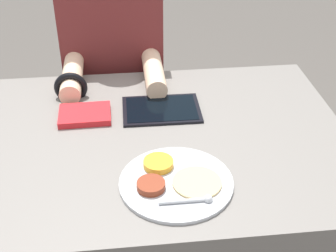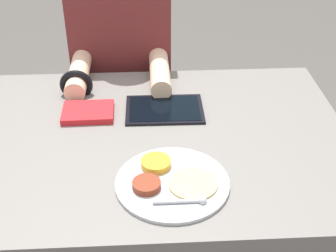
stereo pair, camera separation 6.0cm
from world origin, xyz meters
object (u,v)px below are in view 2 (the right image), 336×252
at_px(thali_tray, 171,181).
at_px(red_notebook, 88,113).
at_px(tablet_device, 165,109).
at_px(person_diner, 124,91).

distance_m(thali_tray, red_notebook, 0.42).
bearing_deg(red_notebook, tablet_device, 3.14).
bearing_deg(person_diner, red_notebook, -102.09).
relative_size(red_notebook, tablet_device, 0.65).
distance_m(thali_tray, tablet_device, 0.36).
xyz_separation_m(red_notebook, person_diner, (0.09, 0.43, -0.17)).
bearing_deg(thali_tray, red_notebook, 124.84).
xyz_separation_m(thali_tray, person_diner, (-0.15, 0.78, -0.17)).
relative_size(thali_tray, tablet_device, 1.18).
distance_m(thali_tray, person_diner, 0.81).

